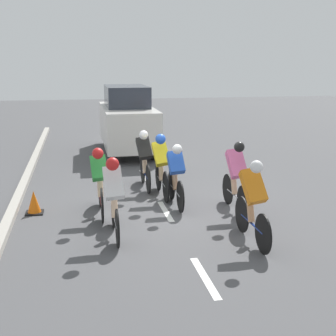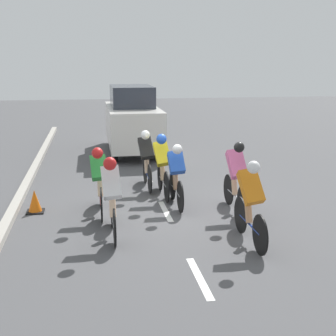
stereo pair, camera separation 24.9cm
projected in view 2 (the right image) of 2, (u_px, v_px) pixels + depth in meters
ground_plane at (164, 209)px, 10.19m from camera, size 60.00×60.00×0.00m
lane_stripe_near at (199, 278)px, 6.95m from camera, size 0.12×1.40×0.01m
lane_stripe_mid at (166, 211)px, 10.03m from camera, size 0.12×1.40×0.01m
lane_stripe_far at (148, 176)px, 13.11m from camera, size 0.12×1.40×0.01m
curb at (10, 216)px, 9.51m from camera, size 0.20×25.45×0.14m
cyclist_yellow at (162, 163)px, 10.90m from camera, size 0.40×1.74×1.55m
cyclist_orange at (250, 200)px, 8.04m from camera, size 0.41×1.73×1.56m
cyclist_white at (112, 195)px, 8.35m from camera, size 0.36×1.67×1.55m
cyclist_pink at (236, 175)px, 9.77m from camera, size 0.38×1.69×1.56m
cyclist_green at (100, 179)px, 9.62m from camera, size 0.36×1.74×1.48m
cyclist_blue at (176, 174)px, 10.19m from camera, size 0.36×1.66×1.44m
cyclist_black at (146, 158)px, 11.62m from camera, size 0.39×1.70×1.52m
support_car at (132, 120)px, 16.27m from camera, size 1.70×4.50×2.30m
traffic_cone at (35, 202)px, 9.91m from camera, size 0.36×0.36×0.49m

